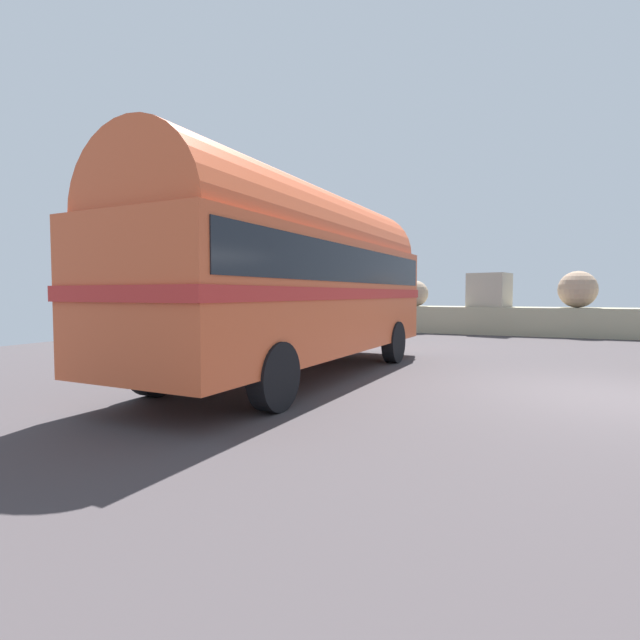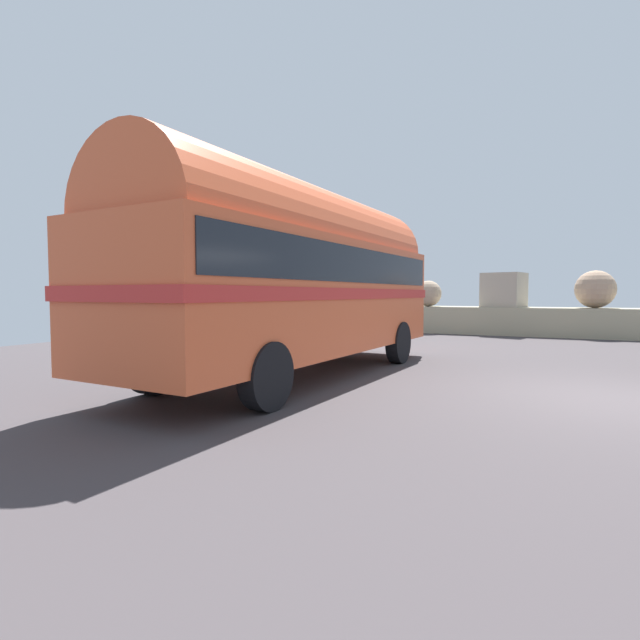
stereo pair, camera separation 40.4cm
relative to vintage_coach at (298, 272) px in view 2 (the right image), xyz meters
name	(u,v)px [view 2 (the right image)]	position (x,y,z in m)	size (l,w,h in m)	color
ground	(617,400)	(5.36, 0.24, -2.04)	(32.00, 26.00, 0.02)	#3E383B
breakwater	(579,317)	(5.34, 12.05, -1.28)	(31.36, 2.13, 2.48)	#9E987D
vintage_coach	(298,272)	(0.00, 0.00, 0.00)	(2.94, 8.71, 3.70)	black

